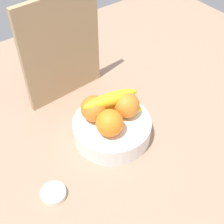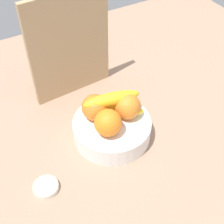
% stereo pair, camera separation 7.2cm
% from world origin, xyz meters
% --- Properties ---
extents(ground_plane, '(1.80, 1.40, 0.03)m').
position_xyz_m(ground_plane, '(0.00, 0.00, -0.01)').
color(ground_plane, '#A27E66').
extents(fruit_bowl, '(0.23, 0.23, 0.06)m').
position_xyz_m(fruit_bowl, '(-0.01, -0.02, 0.03)').
color(fruit_bowl, white).
rests_on(fruit_bowl, ground_plane).
extents(orange_front_left, '(0.08, 0.08, 0.08)m').
position_xyz_m(orange_front_left, '(-0.04, -0.05, 0.10)').
color(orange_front_left, orange).
rests_on(orange_front_left, fruit_bowl).
extents(orange_front_right, '(0.08, 0.08, 0.08)m').
position_xyz_m(orange_front_right, '(0.04, -0.02, 0.10)').
color(orange_front_right, orange).
rests_on(orange_front_right, fruit_bowl).
extents(orange_center, '(0.08, 0.08, 0.08)m').
position_xyz_m(orange_center, '(-0.05, 0.03, 0.10)').
color(orange_center, orange).
rests_on(orange_center, fruit_bowl).
extents(banana_bunch, '(0.18, 0.14, 0.08)m').
position_xyz_m(banana_bunch, '(0.00, 0.01, 0.10)').
color(banana_bunch, yellow).
rests_on(banana_bunch, fruit_bowl).
extents(cutting_board, '(0.28, 0.03, 0.36)m').
position_xyz_m(cutting_board, '(-0.02, 0.24, 0.18)').
color(cutting_board, tan).
rests_on(cutting_board, ground_plane).
extents(jar_lid, '(0.07, 0.07, 0.02)m').
position_xyz_m(jar_lid, '(-0.26, -0.09, 0.01)').
color(jar_lid, white).
rests_on(jar_lid, ground_plane).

